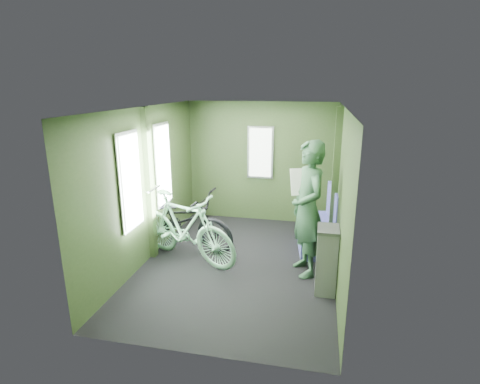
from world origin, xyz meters
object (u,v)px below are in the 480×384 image
object	(u,v)px
bicycle_black	(183,247)
bench_seat	(318,231)
waste_box	(326,260)
passenger	(308,209)
bicycle_mint	(186,261)

from	to	relation	value
bicycle_black	bench_seat	xyz separation A→B (m)	(2.19, 0.37, 0.31)
bicycle_black	waste_box	xyz separation A→B (m)	(2.30, -0.93, 0.44)
bicycle_black	bench_seat	bearing A→B (deg)	-63.56
bench_seat	passenger	bearing A→B (deg)	-108.42
passenger	bicycle_mint	bearing A→B (deg)	-110.98
waste_box	bicycle_black	bearing A→B (deg)	158.07
bicycle_black	bicycle_mint	xyz separation A→B (m)	(0.23, -0.50, 0.00)
waste_box	bicycle_mint	bearing A→B (deg)	168.41
passenger	bench_seat	distance (m)	1.07
passenger	bench_seat	bearing A→B (deg)	146.37
bench_seat	bicycle_mint	bearing A→B (deg)	-163.01
passenger	waste_box	bearing A→B (deg)	8.83
bench_seat	bicycle_black	bearing A→B (deg)	-177.43
bicycle_black	waste_box	world-z (taller)	waste_box
bicycle_black	bicycle_mint	bearing A→B (deg)	-138.39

